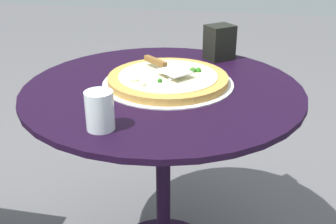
# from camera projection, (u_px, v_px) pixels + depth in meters

# --- Properties ---
(patio_table) EXTENTS (0.91, 0.91, 0.74)m
(patio_table) POSITION_uv_depth(u_px,v_px,m) (163.00, 129.00, 1.40)
(patio_table) COLOR black
(patio_table) RESTS_ON ground
(pizza_on_tray) EXTENTS (0.44, 0.44, 0.05)m
(pizza_on_tray) POSITION_uv_depth(u_px,v_px,m) (168.00, 79.00, 1.35)
(pizza_on_tray) COLOR silver
(pizza_on_tray) RESTS_ON patio_table
(pizza_server) EXTENTS (0.17, 0.19, 0.02)m
(pizza_server) POSITION_uv_depth(u_px,v_px,m) (164.00, 66.00, 1.36)
(pizza_server) COLOR silver
(pizza_server) RESTS_ON pizza_on_tray
(drinking_cup) EXTENTS (0.07, 0.07, 0.10)m
(drinking_cup) POSITION_uv_depth(u_px,v_px,m) (100.00, 111.00, 1.04)
(drinking_cup) COLOR white
(drinking_cup) RESTS_ON patio_table
(napkin_dispenser) EXTENTS (0.13, 0.13, 0.13)m
(napkin_dispenser) POSITION_uv_depth(u_px,v_px,m) (219.00, 42.00, 1.58)
(napkin_dispenser) COLOR black
(napkin_dispenser) RESTS_ON patio_table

